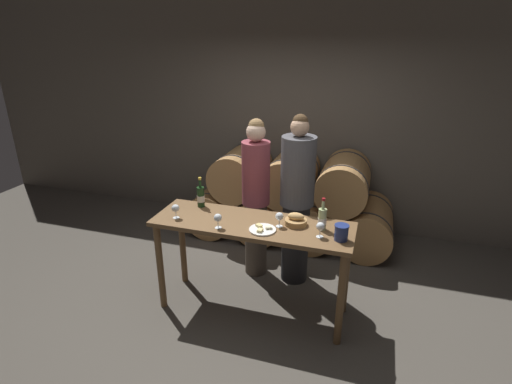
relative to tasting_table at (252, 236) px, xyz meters
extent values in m
plane|color=#4C473F|center=(0.00, 0.00, -0.79)|extent=(10.00, 10.00, 0.00)
cube|color=#60594F|center=(0.00, 2.13, 0.81)|extent=(10.00, 0.12, 3.20)
cylinder|color=#A87A47|center=(-0.99, 1.56, -0.49)|extent=(0.60, 0.90, 0.60)
cylinder|color=#2D2D33|center=(-0.99, 1.27, -0.49)|extent=(0.61, 0.02, 0.61)
cylinder|color=#2D2D33|center=(-0.99, 1.85, -0.49)|extent=(0.61, 0.02, 0.61)
cylinder|color=#A87A47|center=(-0.33, 1.56, -0.49)|extent=(0.60, 0.90, 0.60)
cylinder|color=#2D2D33|center=(-0.33, 1.27, -0.49)|extent=(0.61, 0.02, 0.61)
cylinder|color=#2D2D33|center=(-0.33, 1.85, -0.49)|extent=(0.61, 0.02, 0.61)
cylinder|color=#A87A47|center=(0.33, 1.56, -0.49)|extent=(0.60, 0.90, 0.60)
cylinder|color=#2D2D33|center=(0.33, 1.27, -0.49)|extent=(0.61, 0.02, 0.61)
cylinder|color=#2D2D33|center=(0.33, 1.85, -0.49)|extent=(0.61, 0.02, 0.61)
cylinder|color=#A87A47|center=(0.99, 1.56, -0.49)|extent=(0.60, 0.90, 0.60)
cylinder|color=#2D2D33|center=(0.99, 1.27, -0.49)|extent=(0.61, 0.02, 0.61)
cylinder|color=#2D2D33|center=(0.99, 1.85, -0.49)|extent=(0.61, 0.02, 0.61)
cylinder|color=#A87A47|center=(-0.66, 1.56, 0.05)|extent=(0.60, 0.90, 0.60)
cylinder|color=#2D2D33|center=(-0.66, 1.27, 0.05)|extent=(0.61, 0.02, 0.61)
cylinder|color=#2D2D33|center=(-0.66, 1.85, 0.05)|extent=(0.61, 0.02, 0.61)
cylinder|color=#A87A47|center=(0.00, 1.56, 0.05)|extent=(0.60, 0.90, 0.60)
cylinder|color=#2D2D33|center=(0.00, 1.27, 0.05)|extent=(0.61, 0.02, 0.61)
cylinder|color=#2D2D33|center=(0.00, 1.85, 0.05)|extent=(0.61, 0.02, 0.61)
cylinder|color=#A87A47|center=(0.66, 1.56, 0.05)|extent=(0.60, 0.90, 0.60)
cylinder|color=#2D2D33|center=(0.66, 1.27, 0.05)|extent=(0.61, 0.02, 0.61)
cylinder|color=#2D2D33|center=(0.66, 1.85, 0.05)|extent=(0.61, 0.02, 0.61)
cylinder|color=brown|center=(-0.85, -0.23, -0.35)|extent=(0.06, 0.06, 0.89)
cylinder|color=brown|center=(0.85, -0.23, -0.35)|extent=(0.06, 0.06, 0.89)
cylinder|color=brown|center=(-0.85, 0.23, -0.35)|extent=(0.06, 0.06, 0.89)
cylinder|color=brown|center=(0.85, 0.23, -0.35)|extent=(0.06, 0.06, 0.89)
cube|color=brown|center=(0.00, 0.00, 0.12)|extent=(1.81, 0.58, 0.04)
cylinder|color=#4C4238|center=(-0.17, 0.64, -0.37)|extent=(0.24, 0.24, 0.84)
cylinder|color=#8C3D47|center=(-0.17, 0.64, 0.38)|extent=(0.29, 0.29, 0.67)
sphere|color=beige|center=(-0.17, 0.64, 0.81)|extent=(0.20, 0.20, 0.20)
sphere|color=olive|center=(-0.17, 0.65, 0.86)|extent=(0.16, 0.16, 0.16)
cylinder|color=#232326|center=(0.27, 0.64, -0.35)|extent=(0.28, 0.28, 0.89)
cylinder|color=#4C4C51|center=(0.27, 0.64, 0.45)|extent=(0.35, 0.35, 0.70)
sphere|color=tan|center=(0.27, 0.64, 0.89)|extent=(0.18, 0.18, 0.18)
sphere|color=#47331E|center=(0.27, 0.65, 0.94)|extent=(0.15, 0.15, 0.15)
cylinder|color=#193819|center=(-0.59, 0.19, 0.24)|extent=(0.07, 0.07, 0.20)
cylinder|color=#193819|center=(-0.59, 0.19, 0.38)|extent=(0.03, 0.03, 0.08)
cylinder|color=gold|center=(-0.59, 0.19, 0.43)|extent=(0.03, 0.03, 0.02)
cylinder|color=white|center=(-0.59, 0.19, 0.22)|extent=(0.07, 0.07, 0.06)
cylinder|color=#ADBC7F|center=(0.62, 0.05, 0.24)|extent=(0.07, 0.07, 0.19)
cylinder|color=#ADBC7F|center=(0.62, 0.05, 0.37)|extent=(0.03, 0.03, 0.08)
cylinder|color=maroon|center=(0.62, 0.05, 0.42)|extent=(0.03, 0.03, 0.02)
cylinder|color=white|center=(0.62, 0.05, 0.22)|extent=(0.07, 0.07, 0.06)
cylinder|color=navy|center=(0.80, -0.09, 0.21)|extent=(0.11, 0.11, 0.13)
cylinder|color=navy|center=(0.80, -0.09, 0.27)|extent=(0.12, 0.12, 0.01)
cylinder|color=#A87F4C|center=(0.38, 0.07, 0.17)|extent=(0.20, 0.20, 0.05)
ellipsoid|color=tan|center=(0.38, 0.07, 0.22)|extent=(0.15, 0.09, 0.07)
cylinder|color=white|center=(0.13, -0.12, 0.15)|extent=(0.23, 0.23, 0.01)
cube|color=beige|center=(0.18, -0.10, 0.17)|extent=(0.07, 0.06, 0.02)
cube|color=#E0CC7F|center=(0.09, -0.09, 0.17)|extent=(0.07, 0.07, 0.02)
cube|color=beige|center=(0.13, -0.17, 0.17)|extent=(0.05, 0.06, 0.02)
cylinder|color=white|center=(-0.69, -0.12, 0.14)|extent=(0.06, 0.06, 0.00)
cylinder|color=white|center=(-0.69, -0.12, 0.18)|extent=(0.01, 0.01, 0.06)
sphere|color=white|center=(-0.69, -0.12, 0.24)|extent=(0.07, 0.07, 0.07)
cylinder|color=white|center=(-0.25, -0.19, 0.14)|extent=(0.06, 0.06, 0.00)
cylinder|color=white|center=(-0.25, -0.19, 0.18)|extent=(0.01, 0.01, 0.06)
sphere|color=white|center=(-0.25, -0.19, 0.24)|extent=(0.07, 0.07, 0.07)
cylinder|color=white|center=(0.25, -0.01, 0.14)|extent=(0.06, 0.06, 0.00)
cylinder|color=white|center=(0.25, -0.01, 0.18)|extent=(0.01, 0.01, 0.06)
sphere|color=white|center=(0.25, -0.01, 0.24)|extent=(0.07, 0.07, 0.07)
cylinder|color=white|center=(0.62, -0.09, 0.14)|extent=(0.06, 0.06, 0.00)
cylinder|color=white|center=(0.62, -0.09, 0.18)|extent=(0.01, 0.01, 0.06)
sphere|color=white|center=(0.62, -0.09, 0.24)|extent=(0.07, 0.07, 0.07)
camera|label=1|loc=(1.00, -3.06, 1.72)|focal=28.00mm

